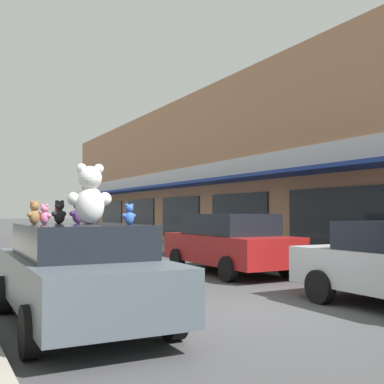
{
  "coord_description": "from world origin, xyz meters",
  "views": [
    {
      "loc": [
        -4.48,
        -6.69,
        1.64
      ],
      "look_at": [
        -0.33,
        1.05,
        2.01
      ],
      "focal_mm": 45.0,
      "sensor_mm": 36.0,
      "label": 1
    }
  ],
  "objects_px": {
    "teddy_bear_purple": "(78,212)",
    "teddy_bear_blue": "(129,214)",
    "plush_art_car": "(79,272)",
    "teddy_bear_brown": "(34,213)",
    "teddy_bear_giant": "(90,195)",
    "parked_car_far_center": "(229,242)",
    "teddy_bear_red": "(58,214)",
    "teddy_bear_black": "(59,212)",
    "teddy_bear_pink": "(45,214)"
  },
  "relations": [
    {
      "from": "teddy_bear_giant",
      "to": "teddy_bear_brown",
      "type": "xyz_separation_m",
      "value": [
        -0.76,
        0.22,
        -0.27
      ]
    },
    {
      "from": "plush_art_car",
      "to": "teddy_bear_pink",
      "type": "height_order",
      "value": "teddy_bear_pink"
    },
    {
      "from": "teddy_bear_blue",
      "to": "teddy_bear_black",
      "type": "relative_size",
      "value": 0.83
    },
    {
      "from": "plush_art_car",
      "to": "teddy_bear_blue",
      "type": "xyz_separation_m",
      "value": [
        0.58,
        -0.49,
        0.84
      ]
    },
    {
      "from": "plush_art_car",
      "to": "teddy_bear_brown",
      "type": "height_order",
      "value": "teddy_bear_brown"
    },
    {
      "from": "plush_art_car",
      "to": "teddy_bear_purple",
      "type": "height_order",
      "value": "teddy_bear_purple"
    },
    {
      "from": "teddy_bear_red",
      "to": "teddy_bear_brown",
      "type": "xyz_separation_m",
      "value": [
        -0.49,
        -0.63,
        0.03
      ]
    },
    {
      "from": "teddy_bear_red",
      "to": "teddy_bear_purple",
      "type": "bearing_deg",
      "value": -173.38
    },
    {
      "from": "teddy_bear_red",
      "to": "teddy_bear_brown",
      "type": "height_order",
      "value": "teddy_bear_brown"
    },
    {
      "from": "teddy_bear_red",
      "to": "parked_car_far_center",
      "type": "height_order",
      "value": "teddy_bear_red"
    },
    {
      "from": "teddy_bear_blue",
      "to": "parked_car_far_center",
      "type": "height_order",
      "value": "teddy_bear_blue"
    },
    {
      "from": "teddy_bear_black",
      "to": "parked_car_far_center",
      "type": "xyz_separation_m",
      "value": [
        5.34,
        3.56,
        -0.8
      ]
    },
    {
      "from": "teddy_bear_giant",
      "to": "teddy_bear_purple",
      "type": "height_order",
      "value": "teddy_bear_giant"
    },
    {
      "from": "teddy_bear_giant",
      "to": "parked_car_far_center",
      "type": "height_order",
      "value": "teddy_bear_giant"
    },
    {
      "from": "teddy_bear_giant",
      "to": "teddy_bear_purple",
      "type": "relative_size",
      "value": 2.44
    },
    {
      "from": "teddy_bear_purple",
      "to": "teddy_bear_blue",
      "type": "distance_m",
      "value": 1.14
    },
    {
      "from": "plush_art_car",
      "to": "teddy_bear_brown",
      "type": "bearing_deg",
      "value": 158.66
    },
    {
      "from": "teddy_bear_pink",
      "to": "teddy_bear_brown",
      "type": "bearing_deg",
      "value": 55.72
    },
    {
      "from": "teddy_bear_purple",
      "to": "parked_car_far_center",
      "type": "relative_size",
      "value": 0.09
    },
    {
      "from": "teddy_bear_blue",
      "to": "teddy_bear_black",
      "type": "height_order",
      "value": "teddy_bear_black"
    },
    {
      "from": "plush_art_car",
      "to": "teddy_bear_black",
      "type": "bearing_deg",
      "value": 117.21
    },
    {
      "from": "teddy_bear_giant",
      "to": "teddy_bear_purple",
      "type": "xyz_separation_m",
      "value": [
        -0.04,
        0.52,
        -0.26
      ]
    },
    {
      "from": "teddy_bear_brown",
      "to": "teddy_bear_black",
      "type": "bearing_deg",
      "value": 165.25
    },
    {
      "from": "teddy_bear_red",
      "to": "teddy_bear_black",
      "type": "height_order",
      "value": "teddy_bear_black"
    },
    {
      "from": "plush_art_car",
      "to": "teddy_bear_blue",
      "type": "bearing_deg",
      "value": -38.76
    },
    {
      "from": "parked_car_far_center",
      "to": "plush_art_car",
      "type": "bearing_deg",
      "value": -142.26
    },
    {
      "from": "teddy_bear_purple",
      "to": "teddy_bear_brown",
      "type": "distance_m",
      "value": 0.78
    },
    {
      "from": "teddy_bear_pink",
      "to": "teddy_bear_red",
      "type": "distance_m",
      "value": 0.7
    },
    {
      "from": "teddy_bear_blue",
      "to": "teddy_bear_purple",
      "type": "bearing_deg",
      "value": -74.69
    },
    {
      "from": "teddy_bear_purple",
      "to": "teddy_bear_brown",
      "type": "bearing_deg",
      "value": 36.97
    },
    {
      "from": "teddy_bear_purple",
      "to": "teddy_bear_pink",
      "type": "relative_size",
      "value": 1.24
    },
    {
      "from": "plush_art_car",
      "to": "parked_car_far_center",
      "type": "xyz_separation_m",
      "value": [
        5.14,
        3.98,
        0.06
      ]
    },
    {
      "from": "teddy_bear_purple",
      "to": "teddy_bear_black",
      "type": "distance_m",
      "value": 0.35
    },
    {
      "from": "plush_art_car",
      "to": "parked_car_far_center",
      "type": "height_order",
      "value": "parked_car_far_center"
    },
    {
      "from": "teddy_bear_red",
      "to": "teddy_bear_giant",
      "type": "bearing_deg",
      "value": 168.63
    },
    {
      "from": "teddy_bear_red",
      "to": "plush_art_car",
      "type": "bearing_deg",
      "value": 158.43
    },
    {
      "from": "plush_art_car",
      "to": "teddy_bear_red",
      "type": "xyz_separation_m",
      "value": [
        -0.11,
        0.88,
        0.83
      ]
    },
    {
      "from": "teddy_bear_blue",
      "to": "teddy_bear_red",
      "type": "relative_size",
      "value": 1.04
    },
    {
      "from": "teddy_bear_giant",
      "to": "teddy_bear_black",
      "type": "distance_m",
      "value": 0.59
    },
    {
      "from": "teddy_bear_blue",
      "to": "plush_art_car",
      "type": "bearing_deg",
      "value": -48.64
    },
    {
      "from": "teddy_bear_blue",
      "to": "teddy_bear_giant",
      "type": "bearing_deg",
      "value": -59.16
    },
    {
      "from": "teddy_bear_blue",
      "to": "teddy_bear_brown",
      "type": "xyz_separation_m",
      "value": [
        -1.18,
        0.74,
        0.02
      ]
    },
    {
      "from": "teddy_bear_purple",
      "to": "teddy_bear_pink",
      "type": "distance_m",
      "value": 0.64
    },
    {
      "from": "teddy_bear_blue",
      "to": "teddy_bear_black",
      "type": "distance_m",
      "value": 1.2
    },
    {
      "from": "teddy_bear_giant",
      "to": "teddy_bear_brown",
      "type": "relative_size",
      "value": 2.63
    },
    {
      "from": "teddy_bear_red",
      "to": "teddy_bear_brown",
      "type": "relative_size",
      "value": 0.85
    },
    {
      "from": "teddy_bear_giant",
      "to": "parked_car_far_center",
      "type": "bearing_deg",
      "value": -131.13
    },
    {
      "from": "teddy_bear_giant",
      "to": "teddy_bear_red",
      "type": "xyz_separation_m",
      "value": [
        -0.27,
        0.85,
        -0.29
      ]
    },
    {
      "from": "teddy_bear_black",
      "to": "parked_car_far_center",
      "type": "bearing_deg",
      "value": -173.33
    },
    {
      "from": "teddy_bear_red",
      "to": "parked_car_far_center",
      "type": "relative_size",
      "value": 0.07
    }
  ]
}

